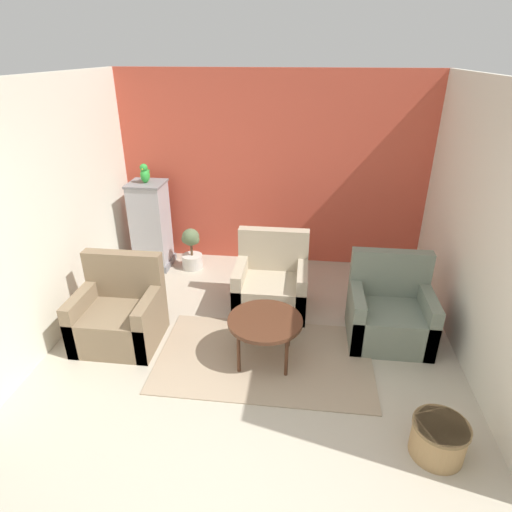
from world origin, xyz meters
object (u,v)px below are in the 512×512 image
object	(u,v)px
armchair_left	(120,316)
armchair_middle	(271,286)
coffee_table	(265,323)
armchair_right	(389,314)
birdcage	(151,226)
parrot	(145,174)
potted_plant	(191,249)
wicker_basket	(439,438)

from	to	relation	value
armchair_left	armchair_middle	bearing A→B (deg)	28.31
coffee_table	armchair_right	bearing A→B (deg)	22.21
armchair_left	armchair_middle	distance (m)	1.77
birdcage	armchair_right	bearing A→B (deg)	-24.09
parrot	potted_plant	bearing A→B (deg)	-2.03
armchair_left	wicker_basket	size ratio (longest dim) A/B	2.17
armchair_right	parrot	world-z (taller)	parrot
armchair_middle	potted_plant	bearing A→B (deg)	143.23
armchair_left	armchair_right	distance (m)	2.90
armchair_left	parrot	bearing A→B (deg)	97.75
birdcage	parrot	size ratio (longest dim) A/B	4.69
coffee_table	armchair_middle	bearing A→B (deg)	91.32
armchair_left	wicker_basket	bearing A→B (deg)	-20.35
armchair_right	parrot	xyz separation A→B (m)	(-3.11, 1.39, 1.07)
coffee_table	armchair_left	world-z (taller)	armchair_left
birdcage	potted_plant	distance (m)	0.65
coffee_table	armchair_right	distance (m)	1.40
armchair_right	birdcage	bearing A→B (deg)	155.91
armchair_left	armchair_middle	xyz separation A→B (m)	(1.55, 0.84, 0.00)
armchair_middle	birdcage	world-z (taller)	birdcage
armchair_left	potted_plant	size ratio (longest dim) A/B	1.54
birdcage	parrot	bearing A→B (deg)	90.00
birdcage	wicker_basket	xyz separation A→B (m)	(3.27, -2.90, -0.45)
armchair_right	birdcage	world-z (taller)	birdcage
armchair_right	coffee_table	bearing A→B (deg)	-157.79
armchair_right	armchair_middle	xyz separation A→B (m)	(-1.32, 0.46, 0.00)
potted_plant	armchair_left	bearing A→B (deg)	-100.60
armchair_middle	potted_plant	xyz separation A→B (m)	(-1.23, 0.92, 0.00)
armchair_middle	birdcage	bearing A→B (deg)	152.51
coffee_table	birdcage	world-z (taller)	birdcage
coffee_table	armchair_middle	world-z (taller)	armchair_middle
wicker_basket	armchair_middle	bearing A→B (deg)	126.93
armchair_middle	birdcage	xyz separation A→B (m)	(-1.80, 0.93, 0.32)
armchair_middle	armchair_right	bearing A→B (deg)	-19.15
potted_plant	wicker_basket	distance (m)	3.95
armchair_middle	parrot	distance (m)	2.29
armchair_right	potted_plant	xyz separation A→B (m)	(-2.54, 1.37, 0.00)
armchair_right	wicker_basket	bearing A→B (deg)	-84.00
birdcage	parrot	world-z (taller)	parrot
parrot	wicker_basket	bearing A→B (deg)	-41.55
coffee_table	parrot	xyz separation A→B (m)	(-1.82, 1.92, 0.93)
wicker_basket	parrot	bearing A→B (deg)	138.45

